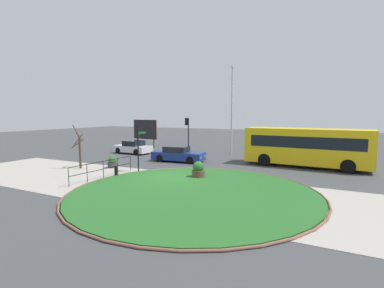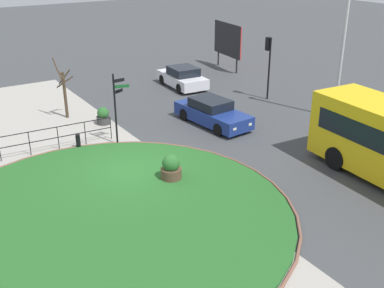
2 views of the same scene
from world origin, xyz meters
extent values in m
plane|color=#3D3F42|center=(0.00, 0.00, 0.00)|extent=(120.00, 120.00, 0.00)
cube|color=#9E998E|center=(0.00, -2.10, 0.01)|extent=(32.00, 7.80, 0.02)
cylinder|color=#235B23|center=(2.77, -2.20, 0.05)|extent=(12.94, 12.94, 0.10)
torus|color=brown|center=(2.77, -2.20, 0.06)|extent=(13.25, 13.25, 0.11)
cylinder|color=black|center=(-3.09, 0.72, 1.68)|extent=(0.09, 0.09, 3.37)
sphere|color=black|center=(-3.09, 0.72, 3.42)|extent=(0.10, 0.10, 0.10)
cube|color=black|center=(-3.12, 1.02, 3.10)|extent=(0.08, 0.52, 0.15)
cube|color=#195128|center=(-3.00, 1.09, 2.84)|extent=(0.20, 0.66, 0.15)
cube|color=black|center=(-3.22, 1.00, 2.57)|extent=(0.25, 0.50, 0.15)
cylinder|color=black|center=(-3.62, -1.03, 0.31)|extent=(0.22, 0.22, 0.62)
sphere|color=black|center=(-3.62, -1.03, 0.66)|extent=(0.21, 0.21, 0.21)
cube|color=black|center=(-3.94, -1.85, 1.14)|extent=(0.30, 5.15, 0.03)
cube|color=black|center=(-3.94, -1.85, 0.63)|extent=(0.30, 5.15, 0.03)
cylinder|color=black|center=(-3.81, 0.73, 0.57)|extent=(0.04, 0.04, 1.14)
cylinder|color=black|center=(-3.88, -0.56, 0.57)|extent=(0.04, 0.04, 1.14)
cylinder|color=black|center=(-3.94, -1.85, 0.57)|extent=(0.04, 0.04, 1.14)
cylinder|color=black|center=(-4.01, -3.14, 0.57)|extent=(0.04, 0.04, 1.14)
cube|color=black|center=(2.80, 8.66, 1.80)|extent=(0.14, 2.02, 1.10)
cube|color=black|center=(2.80, 8.66, 2.82)|extent=(0.10, 1.35, 0.28)
cylinder|color=black|center=(4.41, 7.43, 0.50)|extent=(1.02, 0.36, 1.00)
cylinder|color=black|center=(4.54, 9.69, 0.50)|extent=(1.02, 0.36, 1.00)
cube|color=silver|center=(-9.75, 8.47, 0.51)|extent=(4.13, 2.09, 0.66)
cube|color=black|center=(-9.59, 8.46, 1.11)|extent=(1.94, 1.74, 0.54)
cube|color=#EAEACC|center=(-11.80, 8.04, 0.54)|extent=(0.03, 0.20, 0.12)
cube|color=#EAEACC|center=(-11.74, 9.15, 0.54)|extent=(0.03, 0.20, 0.12)
cylinder|color=black|center=(-11.05, 7.70, 0.32)|extent=(0.65, 0.26, 0.64)
cylinder|color=black|center=(-10.94, 9.40, 0.32)|extent=(0.65, 0.26, 0.64)
cylinder|color=black|center=(-8.55, 7.55, 0.32)|extent=(0.65, 0.26, 0.64)
cylinder|color=black|center=(-8.45, 9.25, 0.32)|extent=(0.65, 0.26, 0.64)
cube|color=navy|center=(-2.83, 6.11, 0.52)|extent=(4.71, 2.14, 0.68)
cube|color=black|center=(-3.02, 6.09, 1.11)|extent=(2.16, 1.70, 0.50)
cube|color=#EAEACC|center=(-0.59, 6.83, 0.55)|extent=(0.04, 0.20, 0.12)
cube|color=#EAEACC|center=(-0.50, 5.79, 0.55)|extent=(0.04, 0.20, 0.12)
cylinder|color=black|center=(-1.49, 7.02, 0.32)|extent=(0.66, 0.28, 0.64)
cylinder|color=black|center=(-1.35, 5.45, 0.32)|extent=(0.66, 0.28, 0.64)
cylinder|color=black|center=(-4.32, 6.77, 0.32)|extent=(0.66, 0.28, 0.64)
cylinder|color=black|center=(-4.18, 5.20, 0.32)|extent=(0.66, 0.28, 0.64)
cylinder|color=black|center=(-4.61, 11.49, 1.88)|extent=(0.11, 0.11, 3.76)
cube|color=black|center=(-4.82, 11.48, 3.37)|extent=(0.27, 0.27, 0.78)
sphere|color=red|center=(-4.97, 11.48, 3.62)|extent=(0.16, 0.16, 0.16)
sphere|color=black|center=(-4.97, 11.48, 3.37)|extent=(0.16, 0.16, 0.16)
sphere|color=black|center=(-4.97, 11.48, 3.13)|extent=(0.16, 0.16, 0.16)
cylinder|color=#B7B7BC|center=(-0.10, 12.44, 4.41)|extent=(0.16, 0.16, 8.82)
cylinder|color=black|center=(-13.36, 14.04, 1.13)|extent=(0.12, 0.12, 2.25)
cylinder|color=black|center=(-10.62, 13.73, 1.13)|extent=(0.12, 0.12, 2.25)
cube|color=red|center=(-11.99, 13.88, 2.25)|extent=(3.67, 0.53, 2.32)
cube|color=black|center=(-12.00, 13.81, 2.25)|extent=(3.76, 0.45, 2.42)
cylinder|color=#383838|center=(-6.00, 1.24, 0.21)|extent=(0.72, 0.72, 0.43)
sphere|color=#286028|center=(-6.00, 1.24, 0.63)|extent=(0.62, 0.62, 0.62)
cylinder|color=brown|center=(1.52, 1.01, 0.26)|extent=(0.85, 0.85, 0.52)
sphere|color=#286028|center=(1.52, 1.01, 0.76)|extent=(0.72, 0.72, 0.72)
cylinder|color=#423323|center=(-8.01, -0.06, 1.28)|extent=(0.16, 0.16, 2.57)
cylinder|color=#423323|center=(-8.42, 0.14, 1.91)|extent=(0.49, 0.90, 0.67)
cylinder|color=#423323|center=(-7.92, -0.36, 2.81)|extent=(0.68, 0.26, 1.12)
cylinder|color=#423323|center=(-8.29, 0.10, 2.23)|extent=(0.41, 0.65, 0.85)
cylinder|color=#423323|center=(-7.85, -0.20, 2.47)|extent=(0.38, 0.41, 0.74)
camera|label=1|loc=(9.24, -15.35, 4.16)|focal=26.38mm
camera|label=2|loc=(16.30, -7.48, 8.91)|focal=43.97mm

